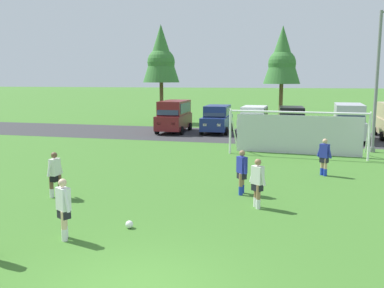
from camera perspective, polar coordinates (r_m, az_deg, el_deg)
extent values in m
plane|color=#3D7028|center=(22.82, 6.59, -1.81)|extent=(400.00, 400.00, 0.00)
cube|color=#333335|center=(31.62, 8.83, 1.10)|extent=(52.00, 8.40, 0.01)
sphere|color=white|center=(12.17, -8.57, -10.82)|extent=(0.22, 0.22, 0.22)
sphere|color=black|center=(12.17, -8.57, -10.80)|extent=(0.08, 0.08, 0.08)
sphere|color=red|center=(12.14, -8.30, -10.85)|extent=(0.07, 0.07, 0.07)
cylinder|color=white|center=(23.29, 23.08, 0.79)|extent=(0.12, 0.12, 2.44)
cylinder|color=white|center=(23.80, 5.25, 1.62)|extent=(0.12, 0.12, 2.44)
cylinder|color=white|center=(23.14, 14.18, 4.22)|extent=(7.31, 0.61, 0.12)
cylinder|color=white|center=(24.17, 22.92, 1.36)|extent=(0.21, 1.95, 2.46)
cylinder|color=white|center=(24.66, 5.73, 2.14)|extent=(0.21, 1.95, 2.46)
cube|color=silver|center=(24.27, 14.23, 1.23)|extent=(6.94, 0.51, 2.20)
cylinder|color=#936B4C|center=(13.83, 9.06, -7.16)|extent=(0.14, 0.14, 0.80)
cylinder|color=#936B4C|center=(14.04, 8.73, -6.90)|extent=(0.14, 0.14, 0.80)
cylinder|color=white|center=(13.90, 9.03, -8.11)|extent=(0.15, 0.15, 0.32)
cylinder|color=white|center=(14.11, 8.71, -7.84)|extent=(0.15, 0.15, 0.32)
cube|color=black|center=(13.85, 8.93, -5.76)|extent=(0.40, 0.37, 0.28)
cube|color=silver|center=(13.76, 8.96, -4.22)|extent=(0.45, 0.41, 0.60)
sphere|color=#936B4C|center=(13.67, 9.01, -2.47)|extent=(0.22, 0.22, 0.22)
cylinder|color=silver|center=(13.59, 9.68, -4.50)|extent=(0.24, 0.20, 0.55)
cylinder|color=silver|center=(13.95, 8.26, -4.12)|extent=(0.24, 0.20, 0.55)
cylinder|color=beige|center=(11.77, -17.00, -10.30)|extent=(0.14, 0.14, 0.80)
cylinder|color=beige|center=(11.54, -17.10, -10.69)|extent=(0.14, 0.14, 0.80)
cylinder|color=white|center=(11.85, -16.95, -11.40)|extent=(0.15, 0.15, 0.32)
cylinder|color=white|center=(11.62, -17.04, -11.81)|extent=(0.15, 0.15, 0.32)
cube|color=black|center=(11.56, -17.12, -9.00)|extent=(0.40, 0.36, 0.28)
cube|color=white|center=(11.45, -17.21, -7.18)|extent=(0.45, 0.40, 0.60)
sphere|color=beige|center=(11.34, -17.30, -5.09)|extent=(0.22, 0.22, 0.22)
cylinder|color=white|center=(11.68, -17.63, -6.98)|extent=(0.24, 0.19, 0.55)
cylinder|color=white|center=(11.22, -16.75, -7.59)|extent=(0.24, 0.19, 0.55)
cylinder|color=brown|center=(15.78, -17.62, -5.47)|extent=(0.14, 0.14, 0.80)
cylinder|color=brown|center=(15.75, -18.67, -5.54)|extent=(0.14, 0.14, 0.80)
cylinder|color=white|center=(15.84, -17.58, -6.31)|extent=(0.15, 0.15, 0.32)
cylinder|color=white|center=(15.81, -18.62, -6.39)|extent=(0.15, 0.15, 0.32)
cube|color=black|center=(15.69, -18.20, -4.37)|extent=(0.25, 0.36, 0.28)
cube|color=silver|center=(15.61, -18.27, -3.01)|extent=(0.27, 0.40, 0.60)
sphere|color=brown|center=(15.53, -18.34, -1.46)|extent=(0.22, 0.22, 0.22)
cylinder|color=silver|center=(15.79, -17.59, -2.93)|extent=(0.11, 0.24, 0.55)
cylinder|color=silver|center=(15.45, -18.95, -3.25)|extent=(0.11, 0.24, 0.55)
cylinder|color=tan|center=(19.12, 17.79, -3.02)|extent=(0.14, 0.14, 0.80)
cylinder|color=tan|center=(19.28, 17.37, -2.91)|extent=(0.14, 0.14, 0.80)
cylinder|color=#1E38B7|center=(19.17, 17.76, -3.73)|extent=(0.15, 0.15, 0.32)
cylinder|color=#1E38B7|center=(19.33, 17.34, -3.60)|extent=(0.15, 0.15, 0.32)
cube|color=black|center=(19.14, 17.62, -2.03)|extent=(0.40, 0.36, 0.28)
cube|color=#232D99|center=(19.08, 17.68, -0.91)|extent=(0.45, 0.40, 0.60)
sphere|color=tan|center=(19.01, 17.74, 0.37)|extent=(0.22, 0.22, 0.22)
cylinder|color=#232D99|center=(18.94, 18.30, -1.07)|extent=(0.24, 0.19, 0.55)
cylinder|color=#232D99|center=(19.22, 17.06, -0.87)|extent=(0.24, 0.19, 0.55)
cylinder|color=#936B4C|center=(15.35, 6.69, -5.50)|extent=(0.14, 0.14, 0.80)
cylinder|color=#936B4C|center=(15.62, 6.90, -5.26)|extent=(0.14, 0.14, 0.80)
cylinder|color=#1E38B7|center=(15.41, 6.67, -6.37)|extent=(0.15, 0.15, 0.32)
cylinder|color=#1E38B7|center=(15.68, 6.89, -6.11)|extent=(0.15, 0.15, 0.32)
cube|color=black|center=(15.41, 6.82, -4.23)|extent=(0.39, 0.40, 0.28)
cube|color=#232D99|center=(15.33, 6.84, -2.84)|extent=(0.43, 0.44, 0.60)
sphere|color=#936B4C|center=(15.25, 6.87, -1.26)|extent=(0.22, 0.22, 0.22)
cylinder|color=#232D99|center=(15.11, 7.24, -3.10)|extent=(0.22, 0.23, 0.55)
cylinder|color=#232D99|center=(15.56, 6.45, -2.74)|extent=(0.22, 0.23, 0.55)
cube|color=maroon|center=(33.49, -2.48, 3.11)|extent=(2.16, 4.88, 1.10)
cube|color=maroon|center=(33.60, -2.41, 5.01)|extent=(1.98, 4.17, 1.10)
cube|color=#28384C|center=(31.70, -3.29, 4.74)|extent=(1.68, 0.53, 0.91)
cube|color=#28384C|center=(33.38, -0.88, 4.99)|extent=(0.19, 3.48, 0.77)
cube|color=white|center=(31.08, -2.60, 2.76)|extent=(0.28, 0.09, 0.20)
cube|color=white|center=(31.37, -4.51, 2.80)|extent=(0.28, 0.09, 0.20)
cube|color=#B21414|center=(35.65, -0.69, 3.54)|extent=(0.28, 0.09, 0.20)
cube|color=#B21414|center=(35.90, -2.37, 3.57)|extent=(0.28, 0.09, 0.20)
cylinder|color=black|center=(31.88, -1.43, 1.83)|extent=(0.27, 0.65, 0.64)
cylinder|color=black|center=(32.39, -4.81, 1.92)|extent=(0.27, 0.65, 0.64)
cylinder|color=black|center=(34.77, -0.29, 2.41)|extent=(0.27, 0.65, 0.64)
cylinder|color=black|center=(35.23, -3.41, 2.48)|extent=(0.27, 0.65, 0.64)
cube|color=navy|center=(33.13, 3.43, 2.95)|extent=(2.01, 4.65, 1.00)
cube|color=navy|center=(33.25, 3.50, 4.56)|extent=(1.82, 3.04, 0.84)
cube|color=#28384C|center=(31.86, 3.08, 4.35)|extent=(1.62, 0.42, 0.71)
cube|color=#28384C|center=(33.12, 5.02, 4.53)|extent=(0.10, 2.55, 0.59)
cube|color=white|center=(30.83, 3.69, 2.61)|extent=(0.28, 0.09, 0.20)
cube|color=white|center=(31.01, 1.78, 2.66)|extent=(0.28, 0.09, 0.20)
cube|color=#B21414|center=(35.27, 4.89, 3.37)|extent=(0.28, 0.09, 0.20)
cube|color=#B21414|center=(35.43, 3.21, 3.41)|extent=(0.28, 0.09, 0.20)
cylinder|color=black|center=(31.64, 4.69, 1.75)|extent=(0.26, 0.65, 0.64)
cylinder|color=black|center=(31.97, 1.32, 1.85)|extent=(0.26, 0.65, 0.64)
cylinder|color=black|center=(34.45, 5.38, 2.32)|extent=(0.26, 0.65, 0.64)
cylinder|color=black|center=(34.75, 2.27, 2.40)|extent=(0.26, 0.65, 0.64)
cube|color=silver|center=(32.41, 8.45, 2.74)|extent=(1.99, 4.63, 1.00)
cube|color=silver|center=(32.52, 8.53, 4.39)|extent=(1.80, 3.03, 0.84)
cube|color=#28384C|center=(31.12, 8.21, 4.17)|extent=(1.62, 0.41, 0.71)
cube|color=#28384C|center=(32.43, 10.08, 4.34)|extent=(0.09, 2.55, 0.59)
cube|color=white|center=(30.11, 8.90, 2.37)|extent=(0.28, 0.09, 0.20)
cube|color=white|center=(30.24, 6.94, 2.44)|extent=(0.28, 0.09, 0.20)
cube|color=#B21414|center=(34.58, 9.78, 3.17)|extent=(0.28, 0.09, 0.20)
cube|color=#B21414|center=(34.70, 8.06, 3.23)|extent=(0.28, 0.09, 0.20)
cylinder|color=black|center=(30.95, 9.85, 1.50)|extent=(0.25, 0.64, 0.64)
cylinder|color=black|center=(31.19, 6.37, 1.63)|extent=(0.25, 0.64, 0.64)
cylinder|color=black|center=(33.77, 10.33, 2.08)|extent=(0.25, 0.64, 0.64)
cylinder|color=black|center=(33.99, 7.14, 2.20)|extent=(0.25, 0.64, 0.64)
cube|color=black|center=(32.28, 13.40, 2.58)|extent=(2.20, 4.72, 1.00)
cube|color=black|center=(32.39, 13.44, 4.23)|extent=(1.94, 3.11, 0.84)
cube|color=#28384C|center=(30.98, 13.56, 3.99)|extent=(1.64, 0.48, 0.71)
cube|color=#28384C|center=(32.45, 15.00, 4.18)|extent=(0.21, 2.55, 0.59)
cube|color=white|center=(30.06, 14.60, 2.19)|extent=(0.28, 0.10, 0.20)
cube|color=white|center=(30.01, 12.60, 2.25)|extent=(0.28, 0.10, 0.20)
cube|color=#B21414|center=(34.55, 14.10, 3.03)|extent=(0.28, 0.10, 0.20)
cube|color=#B21414|center=(34.50, 12.36, 3.08)|extent=(0.28, 0.10, 0.20)
cylinder|color=black|center=(30.98, 15.24, 1.32)|extent=(0.28, 0.65, 0.64)
cylinder|color=black|center=(30.89, 11.73, 1.43)|extent=(0.28, 0.65, 0.64)
cylinder|color=black|center=(33.81, 14.87, 1.94)|extent=(0.28, 0.65, 0.64)
cylinder|color=black|center=(33.72, 11.65, 2.03)|extent=(0.28, 0.65, 0.64)
cube|color=#B2B2BC|center=(30.82, 20.57, 2.07)|extent=(2.13, 4.87, 1.10)
cube|color=#B2B2BC|center=(30.92, 20.66, 4.13)|extent=(1.95, 4.16, 1.10)
cube|color=#28384C|center=(28.97, 20.93, 3.80)|extent=(1.68, 0.52, 0.91)
cube|color=#28384C|center=(31.00, 22.34, 4.05)|extent=(0.16, 3.48, 0.77)
cube|color=white|center=(28.53, 21.98, 1.59)|extent=(0.28, 0.09, 0.20)
cube|color=white|center=(28.44, 19.82, 1.69)|extent=(0.28, 0.09, 0.20)
cube|color=#B21414|center=(33.20, 21.23, 2.56)|extent=(0.28, 0.09, 0.20)
cube|color=#B21414|center=(33.13, 19.37, 2.65)|extent=(0.28, 0.09, 0.20)
cylinder|color=black|center=(29.51, 22.61, 0.60)|extent=(0.26, 0.65, 0.64)
cylinder|color=black|center=(29.36, 18.81, 0.77)|extent=(0.26, 0.65, 0.64)
cylinder|color=black|center=(32.44, 22.07, 1.31)|extent=(0.26, 0.65, 0.64)
cylinder|color=black|center=(32.31, 18.61, 1.47)|extent=(0.26, 0.65, 0.64)
cube|color=#B21414|center=(35.45, 24.35, 2.73)|extent=(0.28, 0.08, 0.20)
cylinder|color=black|center=(31.66, 24.57, 0.99)|extent=(0.25, 0.64, 0.64)
cylinder|color=black|center=(34.58, 23.79, 1.63)|extent=(0.25, 0.64, 0.64)
cylinder|color=brown|center=(40.94, -4.18, 5.66)|extent=(0.36, 0.36, 3.92)
cone|color=#387533|center=(40.95, -4.26, 12.25)|extent=(3.53, 3.53, 5.49)
sphere|color=#387533|center=(40.91, -4.25, 11.10)|extent=(2.65, 2.65, 2.65)
cylinder|color=brown|center=(40.27, 12.04, 5.35)|extent=(0.36, 0.36, 3.80)
cone|color=#387533|center=(40.27, 12.25, 11.83)|extent=(3.42, 3.42, 5.32)
sphere|color=#387533|center=(40.24, 12.21, 10.70)|extent=(2.56, 2.56, 2.56)
cylinder|color=slate|center=(26.16, 23.94, 7.64)|extent=(0.18, 0.18, 7.99)
cylinder|color=slate|center=(26.46, 23.43, -0.69)|extent=(0.32, 0.32, 0.30)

